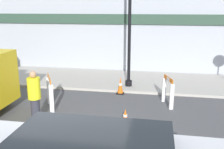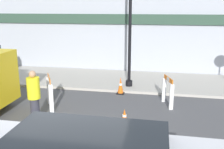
# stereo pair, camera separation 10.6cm
# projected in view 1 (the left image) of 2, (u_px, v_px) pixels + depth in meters

# --- Properties ---
(ground_plane) EXTENTS (60.00, 60.00, 0.00)m
(ground_plane) POSITION_uv_depth(u_px,v_px,m) (81.00, 149.00, 6.47)
(ground_plane) COLOR #4C4C4F
(sidewalk_slab) EXTENTS (18.00, 3.44, 0.10)m
(sidewalk_slab) POSITION_uv_depth(u_px,v_px,m) (119.00, 80.00, 12.39)
(sidewalk_slab) COLOR #ADA89E
(sidewalk_slab) RESTS_ON ground_plane
(storefront_facade) EXTENTS (18.00, 0.22, 5.50)m
(storefront_facade) POSITION_uv_depth(u_px,v_px,m) (124.00, 20.00, 13.42)
(storefront_facade) COLOR #A3A8B2
(storefront_facade) RESTS_ON ground_plane
(streetlamp_post) EXTENTS (0.44, 0.44, 5.46)m
(streetlamp_post) POSITION_uv_depth(u_px,v_px,m) (130.00, 2.00, 10.44)
(streetlamp_post) COLOR black
(streetlamp_post) RESTS_ON sidewalk_slab
(barricade_0) EXTENTS (0.59, 0.94, 1.14)m
(barricade_0) POSITION_uv_depth(u_px,v_px,m) (50.00, 91.00, 8.91)
(barricade_0) COLOR white
(barricade_0) RESTS_ON ground_plane
(barricade_1) EXTENTS (0.39, 0.83, 1.05)m
(barricade_1) POSITION_uv_depth(u_px,v_px,m) (168.00, 90.00, 9.22)
(barricade_1) COLOR white
(barricade_1) RESTS_ON ground_plane
(traffic_cone_0) EXTENTS (0.30, 0.30, 0.49)m
(traffic_cone_0) POSITION_uv_depth(u_px,v_px,m) (125.00, 117.00, 7.78)
(traffic_cone_0) COLOR black
(traffic_cone_0) RESTS_ON ground_plane
(traffic_cone_1) EXTENTS (0.30, 0.30, 0.69)m
(traffic_cone_1) POSITION_uv_depth(u_px,v_px,m) (120.00, 86.00, 10.52)
(traffic_cone_1) COLOR black
(traffic_cone_1) RESTS_ON ground_plane
(traffic_cone_2) EXTENTS (0.30, 0.30, 0.48)m
(traffic_cone_2) POSITION_uv_depth(u_px,v_px,m) (110.00, 126.00, 7.22)
(traffic_cone_2) COLOR black
(traffic_cone_2) RESTS_ON ground_plane
(person_worker) EXTENTS (0.54, 0.54, 1.61)m
(person_worker) POSITION_uv_depth(u_px,v_px,m) (34.00, 96.00, 7.76)
(person_worker) COLOR #33333D
(person_worker) RESTS_ON ground_plane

